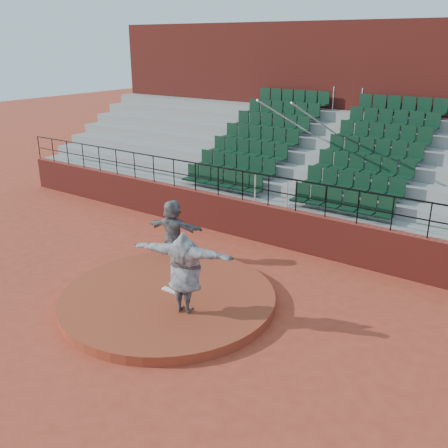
# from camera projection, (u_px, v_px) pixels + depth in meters

# --- Properties ---
(ground) EXTENTS (90.00, 90.00, 0.00)m
(ground) POSITION_uv_depth(u_px,v_px,m) (168.00, 302.00, 12.87)
(ground) COLOR #AE3D27
(ground) RESTS_ON ground
(pitchers_mound) EXTENTS (5.50, 5.50, 0.25)m
(pitchers_mound) POSITION_uv_depth(u_px,v_px,m) (168.00, 298.00, 12.82)
(pitchers_mound) COLOR #9B3A22
(pitchers_mound) RESTS_ON ground
(pitching_rubber) EXTENTS (0.60, 0.15, 0.03)m
(pitching_rubber) POSITION_uv_depth(u_px,v_px,m) (172.00, 291.00, 12.89)
(pitching_rubber) COLOR white
(pitching_rubber) RESTS_ON pitchers_mound
(boundary_wall) EXTENTS (24.00, 0.30, 1.30)m
(boundary_wall) POSITION_uv_depth(u_px,v_px,m) (267.00, 224.00, 16.48)
(boundary_wall) COLOR maroon
(boundary_wall) RESTS_ON ground
(wall_railing) EXTENTS (24.04, 0.05, 1.03)m
(wall_railing) POSITION_uv_depth(u_px,v_px,m) (269.00, 184.00, 16.00)
(wall_railing) COLOR black
(wall_railing) RESTS_ON boundary_wall
(seating_deck) EXTENTS (24.00, 5.97, 4.63)m
(seating_deck) POSITION_uv_depth(u_px,v_px,m) (316.00, 177.00, 19.01)
(seating_deck) COLOR gray
(seating_deck) RESTS_ON ground
(press_box_facade) EXTENTS (24.00, 3.00, 7.10)m
(press_box_facade) POSITION_uv_depth(u_px,v_px,m) (360.00, 110.00, 21.32)
(press_box_facade) COLOR maroon
(press_box_facade) RESTS_ON ground
(pitcher) EXTENTS (2.59, 1.30, 2.03)m
(pitcher) POSITION_uv_depth(u_px,v_px,m) (185.00, 272.00, 11.64)
(pitcher) COLOR black
(pitcher) RESTS_ON pitchers_mound
(fielder) EXTENTS (1.86, 0.98, 1.92)m
(fielder) POSITION_uv_depth(u_px,v_px,m) (173.00, 230.00, 15.07)
(fielder) COLOR black
(fielder) RESTS_ON ground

